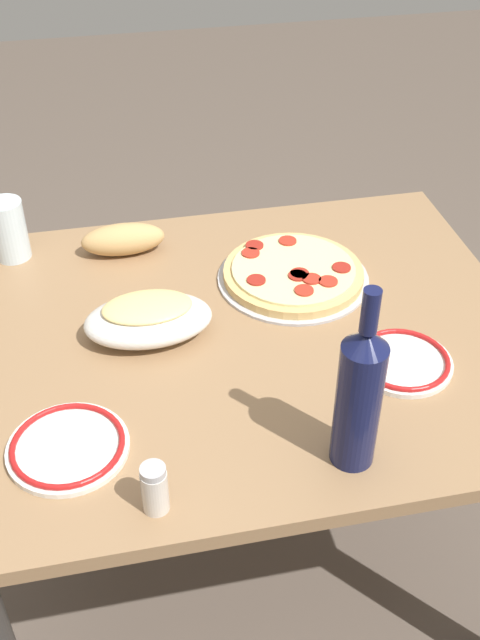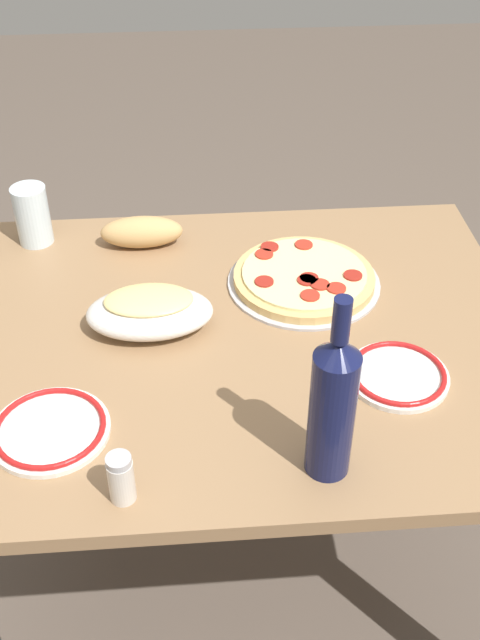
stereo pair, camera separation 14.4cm
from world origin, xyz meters
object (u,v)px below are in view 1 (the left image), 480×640
baked_pasta_dish (148,317)px  spice_shaker (155,488)px  wine_bottle (359,395)px  water_glass (9,230)px  bread_loaf (123,239)px  pepperoni_pizza (293,274)px  side_plate_far (68,446)px  side_plate_near (403,361)px  dining_table (240,381)px

baked_pasta_dish → spice_shaker: size_ratio=2.76×
wine_bottle → water_glass: wine_bottle is taller
water_glass → bread_loaf: bearing=171.5°
wine_bottle → bread_loaf: size_ratio=1.82×
wine_bottle → spice_shaker: size_ratio=3.75×
pepperoni_pizza → baked_pasta_dish: bearing=20.8°
bread_loaf → side_plate_far: bearing=76.0°
baked_pasta_dish → spice_shaker: spice_shaker is taller
side_plate_far → spice_shaker: (-0.12, 0.14, 0.03)m
baked_pasta_dish → spice_shaker: (0.04, 0.40, 0.00)m
side_plate_near → bread_loaf: size_ratio=1.01×
dining_table → wine_bottle: wine_bottle is taller
dining_table → spice_shaker: spice_shaker is taller
spice_shaker → bread_loaf: bearing=-91.1°
pepperoni_pizza → side_plate_far: pepperoni_pizza is taller
side_plate_far → wine_bottle: bearing=166.6°
water_glass → wine_bottle: bearing=127.6°
baked_pasta_dish → water_glass: water_glass is taller
wine_bottle → side_plate_far: wine_bottle is taller
wine_bottle → side_plate_near: 0.28m
baked_pasta_dish → water_glass: size_ratio=1.81×
water_glass → spice_shaker: (-0.22, 0.73, -0.02)m
side_plate_far → spice_shaker: size_ratio=2.26×
water_glass → side_plate_far: size_ratio=0.68×
wine_bottle → side_plate_near: size_ratio=1.80×
dining_table → baked_pasta_dish: bearing=-9.7°
dining_table → baked_pasta_dish: size_ratio=4.59×
pepperoni_pizza → bread_loaf: bearing=-27.5°
baked_pasta_dish → side_plate_near: size_ratio=1.33×
bread_loaf → spice_shaker: 0.70m
dining_table → baked_pasta_dish: baked_pasta_dish is taller
bread_loaf → spice_shaker: bearing=88.9°
side_plate_near → side_plate_far: same height
baked_pasta_dish → side_plate_far: bearing=58.7°
baked_pasta_dish → side_plate_far: baked_pasta_dish is taller
wine_bottle → bread_loaf: (0.30, -0.66, -0.10)m
dining_table → water_glass: (0.43, -0.36, 0.19)m
baked_pasta_dish → bread_loaf: bearing=-85.7°
baked_pasta_dish → bread_loaf: (0.02, -0.29, -0.01)m
water_glass → spice_shaker: size_ratio=1.53×
bread_loaf → spice_shaker: size_ratio=2.06×
side_plate_near → spice_shaker: (0.47, 0.23, 0.03)m
dining_table → side_plate_near: side_plate_near is taller
baked_pasta_dish → water_glass: bearing=-51.8°
pepperoni_pizza → water_glass: water_glass is taller
water_glass → side_plate_near: water_glass is taller
water_glass → side_plate_near: 0.86m
wine_bottle → bread_loaf: 0.73m
water_glass → side_plate_far: 0.60m
dining_table → bread_loaf: size_ratio=6.15×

